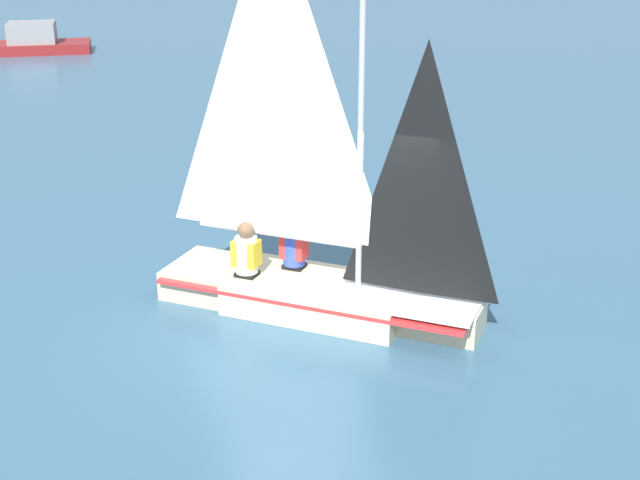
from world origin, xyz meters
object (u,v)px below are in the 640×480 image
at_px(motorboat_distant, 26,42).
at_px(sailor_helm, 294,253).
at_px(sailboat_main, 317,251).
at_px(sailor_crew, 247,260).

bearing_deg(motorboat_distant, sailor_helm, -75.52).
bearing_deg(motorboat_distant, sailboat_main, -75.34).
bearing_deg(sailor_crew, sailboat_main, 9.76).
relative_size(sailor_helm, sailor_crew, 1.00).
xyz_separation_m(sailor_helm, motorboat_distant, (-6.84, 21.60, -0.26)).
bearing_deg(sailboat_main, motorboat_distant, 138.44).
distance_m(sailor_helm, sailor_crew, 0.69).
bearing_deg(sailor_helm, sailboat_main, -34.43).
height_order(sailboat_main, motorboat_distant, sailboat_main).
distance_m(sailor_helm, motorboat_distant, 22.66).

